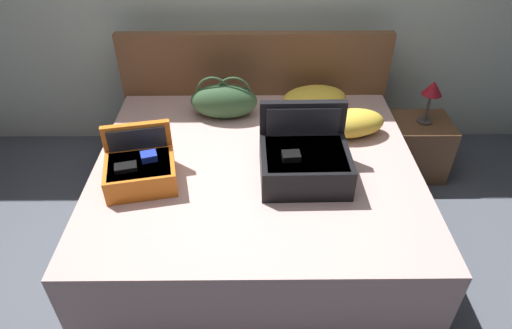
% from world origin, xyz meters
% --- Properties ---
extents(ground_plane, '(12.00, 12.00, 0.00)m').
position_xyz_m(ground_plane, '(0.00, 0.00, 0.00)').
color(ground_plane, '#4C515B').
extents(bed, '(2.05, 1.82, 0.58)m').
position_xyz_m(bed, '(0.00, 0.40, 0.29)').
color(bed, '#BC9993').
rests_on(bed, ground).
extents(headboard, '(2.09, 0.08, 1.08)m').
position_xyz_m(headboard, '(0.00, 1.35, 0.54)').
color(headboard, brown).
rests_on(headboard, ground).
extents(hard_case_large, '(0.53, 0.47, 0.41)m').
position_xyz_m(hard_case_large, '(0.29, 0.27, 0.70)').
color(hard_case_large, black).
rests_on(hard_case_large, bed).
extents(hard_case_medium, '(0.47, 0.43, 0.32)m').
position_xyz_m(hard_case_medium, '(-0.69, 0.23, 0.67)').
color(hard_case_medium, '#D16619').
rests_on(hard_case_medium, bed).
extents(duffel_bag, '(0.49, 0.25, 0.32)m').
position_xyz_m(duffel_bag, '(-0.23, 0.99, 0.71)').
color(duffel_bag, '#2D4C2D').
rests_on(duffel_bag, bed).
extents(pillow_near_headboard, '(0.53, 0.38, 0.17)m').
position_xyz_m(pillow_near_headboard, '(0.45, 1.10, 0.66)').
color(pillow_near_headboard, gold).
rests_on(pillow_near_headboard, bed).
extents(pillow_center_head, '(0.50, 0.32, 0.18)m').
position_xyz_m(pillow_center_head, '(0.66, 0.74, 0.67)').
color(pillow_center_head, gold).
rests_on(pillow_center_head, bed).
extents(nightstand, '(0.44, 0.40, 0.48)m').
position_xyz_m(nightstand, '(1.31, 1.06, 0.24)').
color(nightstand, brown).
rests_on(nightstand, ground).
extents(table_lamp, '(0.15, 0.15, 0.34)m').
position_xyz_m(table_lamp, '(1.31, 1.06, 0.74)').
color(table_lamp, '#3F3833').
rests_on(table_lamp, nightstand).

